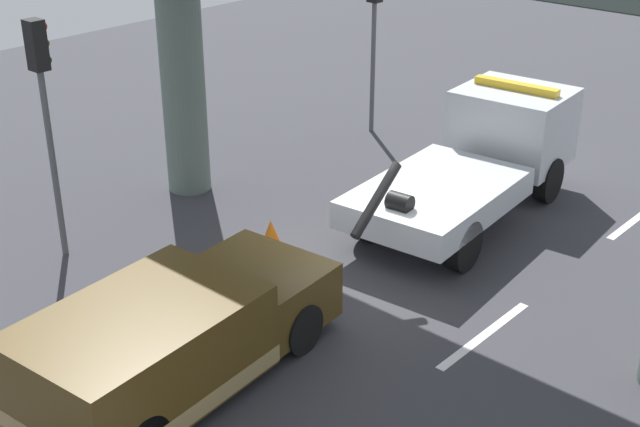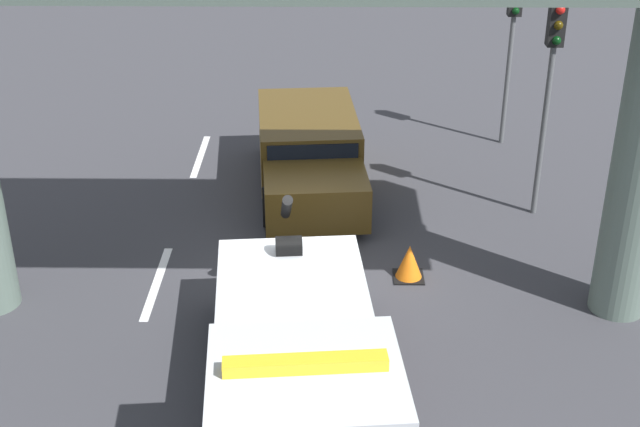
# 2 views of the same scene
# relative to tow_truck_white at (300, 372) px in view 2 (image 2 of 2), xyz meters

# --- Properties ---
(ground_plane) EXTENTS (60.00, 40.00, 0.10)m
(ground_plane) POSITION_rel_tow_truck_white_xyz_m (-4.25, -0.07, -1.25)
(ground_plane) COLOR #38383D
(lane_stripe_west) EXTENTS (2.60, 0.16, 0.01)m
(lane_stripe_west) POSITION_rel_tow_truck_white_xyz_m (-10.25, -2.83, -1.20)
(lane_stripe_west) COLOR silver
(lane_stripe_west) RESTS_ON ground
(lane_stripe_mid) EXTENTS (2.60, 0.16, 0.01)m
(lane_stripe_mid) POSITION_rel_tow_truck_white_xyz_m (-4.25, -2.83, -1.20)
(lane_stripe_mid) COLOR silver
(lane_stripe_mid) RESTS_ON ground
(tow_truck_white) EXTENTS (7.33, 2.90, 2.46)m
(tow_truck_white) POSITION_rel_tow_truck_white_xyz_m (0.00, 0.00, 0.00)
(tow_truck_white) COLOR silver
(tow_truck_white) RESTS_ON ground
(towed_van_green) EXTENTS (5.37, 2.62, 1.58)m
(towed_van_green) POSITION_rel_tow_truck_white_xyz_m (-8.54, -0.08, -0.42)
(towed_van_green) COLOR #4C3814
(towed_van_green) RESTS_ON ground
(traffic_light_near) EXTENTS (0.39, 0.32, 4.18)m
(traffic_light_near) POSITION_rel_tow_truck_white_xyz_m (-11.23, 4.80, 1.85)
(traffic_light_near) COLOR #515456
(traffic_light_near) RESTS_ON ground
(traffic_light_far) EXTENTS (0.39, 0.32, 4.58)m
(traffic_light_far) POSITION_rel_tow_truck_white_xyz_m (-7.23, 4.80, 2.13)
(traffic_light_far) COLOR #515456
(traffic_light_far) RESTS_ON ground
(traffic_cone_orange) EXTENTS (0.57, 0.57, 0.68)m
(traffic_cone_orange) POSITION_rel_tow_truck_white_xyz_m (-4.49, 1.88, -0.88)
(traffic_cone_orange) COLOR orange
(traffic_cone_orange) RESTS_ON ground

